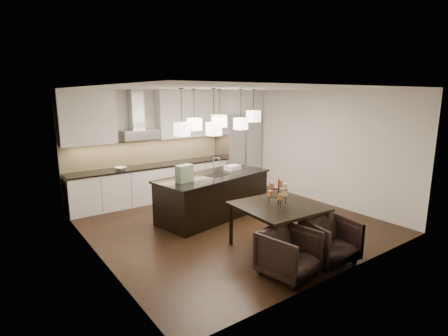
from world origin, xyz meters
TOP-DOWN VIEW (x-y plane):
  - floor at (0.00, 0.00)m, footprint 5.50×5.50m
  - ceiling at (0.00, 0.00)m, footprint 5.50×5.50m
  - wall_back at (0.00, 2.76)m, footprint 5.50×0.02m
  - wall_front at (0.00, -2.76)m, footprint 5.50×0.02m
  - wall_left at (-2.76, 0.00)m, footprint 0.02×5.50m
  - wall_right at (2.76, 0.00)m, footprint 0.02×5.50m
  - refrigerator at (2.10, 2.38)m, footprint 1.20×0.72m
  - fridge_panel at (2.10, 2.38)m, footprint 1.26×0.72m
  - lower_cabinets at (-0.62, 2.43)m, footprint 4.21×0.62m
  - countertop at (-0.62, 2.43)m, footprint 4.21×0.66m
  - backsplash at (-0.62, 2.73)m, footprint 4.21×0.02m
  - upper_cab_left at (-2.10, 2.57)m, footprint 1.25×0.35m
  - upper_cab_right at (0.55, 2.57)m, footprint 1.85×0.35m
  - hood_canopy at (-0.93, 2.48)m, footprint 0.90×0.52m
  - hood_chimney at (-0.93, 2.59)m, footprint 0.30×0.28m
  - fruit_bowl at (-1.47, 2.38)m, footprint 0.32×0.32m
  - island_body at (-0.05, 0.53)m, footprint 2.71×1.49m
  - island_top at (-0.05, 0.53)m, footprint 2.80×1.58m
  - faucet at (0.03, 0.65)m, footprint 0.15×0.26m
  - tote_bag at (-0.87, 0.36)m, footprint 0.38×0.25m
  - food_container at (0.63, 0.74)m, footprint 0.39×0.31m
  - dining_table at (-0.10, -1.53)m, footprint 1.40×1.40m
  - candelabra at (-0.10, -1.53)m, footprint 0.40×0.40m
  - candle_a at (0.05, -1.54)m, footprint 0.09×0.09m
  - candle_b at (-0.16, -1.40)m, footprint 0.09×0.09m
  - candle_c at (-0.18, -1.66)m, footprint 0.09×0.09m
  - candle_d at (0.03, -1.44)m, footprint 0.09×0.09m
  - candle_e at (-0.23, -1.50)m, footprint 0.09×0.09m
  - candle_f at (-0.08, -1.67)m, footprint 0.09×0.09m
  - armchair_left at (-0.61, -2.31)m, footprint 0.88×0.90m
  - armchair_right at (0.29, -2.36)m, footprint 0.87×0.88m
  - pendant_a at (-0.91, 0.34)m, footprint 0.24×0.24m
  - pendant_b at (-0.32, 0.84)m, footprint 0.24×0.24m
  - pendant_c at (0.10, 0.51)m, footprint 0.24×0.24m
  - pendant_d at (0.74, 0.58)m, footprint 0.24×0.24m
  - pendant_e at (1.10, 0.56)m, footprint 0.24×0.24m
  - pendant_f at (-0.24, 0.22)m, footprint 0.24×0.24m

SIDE VIEW (x-z plane):
  - floor at x=0.00m, z-range -0.02..0.00m
  - armchair_right at x=0.29m, z-range 0.00..0.70m
  - armchair_left at x=-0.61m, z-range 0.00..0.71m
  - dining_table at x=-0.10m, z-range 0.00..0.80m
  - lower_cabinets at x=-0.62m, z-range 0.00..0.88m
  - island_body at x=-0.05m, z-range 0.00..0.90m
  - countertop at x=-0.62m, z-range 0.88..0.92m
  - island_top at x=-0.05m, z-range 0.90..0.94m
  - fruit_bowl at x=-1.47m, z-range 0.92..0.98m
  - candle_a at x=0.05m, z-range 0.94..1.04m
  - candle_b at x=-0.16m, z-range 0.94..1.04m
  - candle_c at x=-0.18m, z-range 0.94..1.04m
  - food_container at x=0.63m, z-range 0.94..1.04m
  - candelabra at x=-0.10m, z-range 0.80..1.27m
  - refrigerator at x=2.10m, z-range 0.00..2.15m
  - tote_bag at x=-0.87m, z-range 0.94..1.29m
  - faucet at x=0.03m, z-range 0.94..1.33m
  - candle_d at x=0.03m, z-range 1.11..1.21m
  - candle_e at x=-0.23m, z-range 1.11..1.21m
  - candle_f at x=-0.08m, z-range 1.11..1.21m
  - backsplash at x=-0.62m, z-range 0.92..1.55m
  - wall_back at x=0.00m, z-range 0.00..2.80m
  - wall_front at x=0.00m, z-range 0.00..2.80m
  - wall_left at x=-2.76m, z-range 0.00..2.80m
  - wall_right at x=2.76m, z-range 0.00..2.80m
  - hood_canopy at x=-0.93m, z-range 1.60..1.84m
  - pendant_f at x=-0.24m, z-range 1.86..2.12m
  - pendant_a at x=-0.91m, z-range 1.88..2.14m
  - pendant_d at x=0.74m, z-range 1.89..2.15m
  - pendant_b at x=-0.32m, z-range 1.91..2.17m
  - pendant_c at x=0.10m, z-range 1.99..2.25m
  - upper_cab_left at x=-2.10m, z-range 1.55..2.80m
  - upper_cab_right at x=0.55m, z-range 1.55..2.80m
  - pendant_e at x=1.10m, z-range 2.05..2.31m
  - hood_chimney at x=-0.93m, z-range 1.84..2.80m
  - fridge_panel at x=2.10m, z-range 2.15..2.80m
  - ceiling at x=0.00m, z-range 2.80..2.82m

